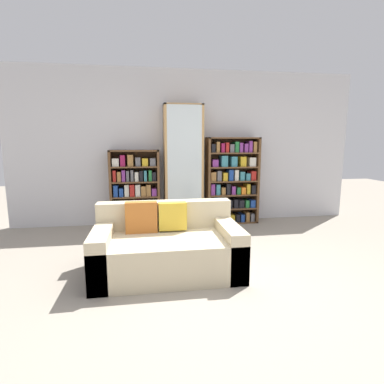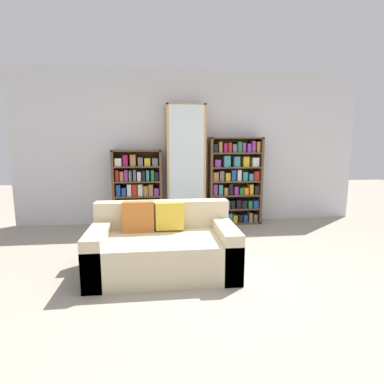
{
  "view_description": "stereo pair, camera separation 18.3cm",
  "coord_description": "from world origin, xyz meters",
  "px_view_note": "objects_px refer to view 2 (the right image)",
  "views": [
    {
      "loc": [
        -0.76,
        -2.66,
        1.46
      ],
      "look_at": [
        -0.11,
        1.5,
        0.75
      ],
      "focal_mm": 28.0,
      "sensor_mm": 36.0,
      "label": 1
    },
    {
      "loc": [
        -0.58,
        -2.69,
        1.46
      ],
      "look_at": [
        -0.11,
        1.5,
        0.75
      ],
      "focal_mm": 28.0,
      "sensor_mm": 36.0,
      "label": 2
    }
  ],
  "objects_px": {
    "bookshelf_left": "(138,190)",
    "wine_bottle": "(214,235)",
    "display_cabinet": "(186,167)",
    "bookshelf_right": "(235,182)",
    "couch": "(163,247)"
  },
  "relations": [
    {
      "from": "display_cabinet",
      "to": "wine_bottle",
      "type": "bearing_deg",
      "value": -74.86
    },
    {
      "from": "bookshelf_left",
      "to": "wine_bottle",
      "type": "bearing_deg",
      "value": -45.12
    },
    {
      "from": "couch",
      "to": "bookshelf_left",
      "type": "xyz_separation_m",
      "value": [
        -0.4,
        1.93,
        0.36
      ]
    },
    {
      "from": "display_cabinet",
      "to": "wine_bottle",
      "type": "height_order",
      "value": "display_cabinet"
    },
    {
      "from": "bookshelf_left",
      "to": "wine_bottle",
      "type": "xyz_separation_m",
      "value": [
        1.14,
        -1.15,
        -0.5
      ]
    },
    {
      "from": "bookshelf_left",
      "to": "display_cabinet",
      "type": "relative_size",
      "value": 0.64
    },
    {
      "from": "couch",
      "to": "display_cabinet",
      "type": "height_order",
      "value": "display_cabinet"
    },
    {
      "from": "couch",
      "to": "display_cabinet",
      "type": "distance_m",
      "value": 2.1
    },
    {
      "from": "bookshelf_left",
      "to": "bookshelf_right",
      "type": "xyz_separation_m",
      "value": [
        1.72,
        0.0,
        0.11
      ]
    },
    {
      "from": "display_cabinet",
      "to": "wine_bottle",
      "type": "xyz_separation_m",
      "value": [
        0.31,
        -1.13,
        -0.89
      ]
    },
    {
      "from": "display_cabinet",
      "to": "bookshelf_right",
      "type": "bearing_deg",
      "value": 1.03
    },
    {
      "from": "bookshelf_right",
      "to": "wine_bottle",
      "type": "height_order",
      "value": "bookshelf_right"
    },
    {
      "from": "bookshelf_left",
      "to": "display_cabinet",
      "type": "height_order",
      "value": "display_cabinet"
    },
    {
      "from": "bookshelf_right",
      "to": "display_cabinet",
      "type": "bearing_deg",
      "value": -178.97
    },
    {
      "from": "couch",
      "to": "wine_bottle",
      "type": "height_order",
      "value": "couch"
    }
  ]
}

